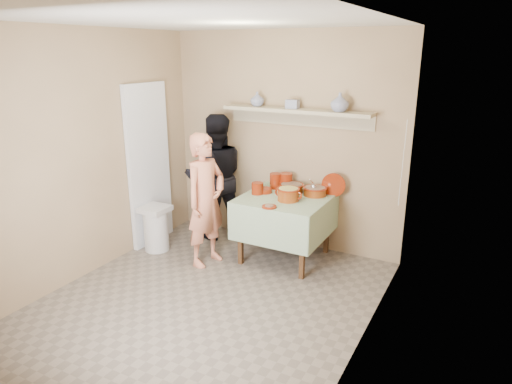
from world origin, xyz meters
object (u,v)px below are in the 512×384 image
Objects in this scene: person_helper at (216,177)px; trash_bin at (156,228)px; serving_table at (285,207)px; person_cook at (206,200)px; cazuela_rice at (288,193)px.

person_helper is 0.98m from trash_bin.
person_helper is at bearing 169.88° from serving_table.
person_helper reaches higher than person_cook.
person_cook is 0.79m from person_helper.
serving_table is 1.62m from trash_bin.
cazuela_rice is (1.16, -0.30, 0.04)m from person_helper.
serving_table is at bearing 19.67° from trash_bin.
cazuela_rice is 1.72m from trash_bin.
cazuela_rice reaches higher than serving_table.
serving_table is (1.08, -0.19, -0.17)m from person_helper.
person_helper is 1.11m from serving_table.
cazuela_rice is at bearing 124.10° from person_helper.
person_helper is 4.90× the size of cazuela_rice.
person_helper is at bearing 60.30° from trash_bin.
cazuela_rice is at bearing -53.36° from person_cook.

